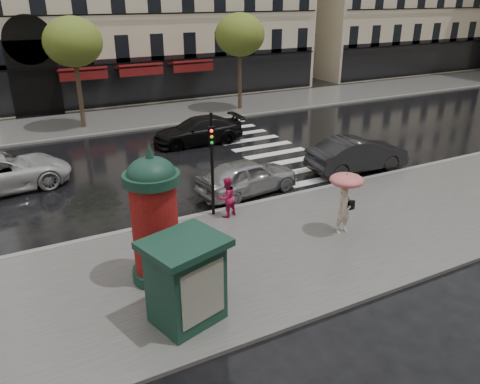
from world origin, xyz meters
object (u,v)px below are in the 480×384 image
newsstand (186,280)px  car_white (0,173)px  car_black (198,131)px  morris_column (154,216)px  car_darkgrey (357,154)px  man_burgundy (151,212)px  car_silver (247,176)px  traffic_light (212,155)px  woman_umbrella (345,193)px  woman_red (227,197)px

newsstand → car_white: size_ratio=0.40×
car_black → morris_column: bearing=-25.5°
car_darkgrey → morris_column: bearing=115.0°
man_burgundy → car_white: (-4.39, 6.97, -0.14)m
morris_column → car_darkgrey: (11.33, 4.58, -1.31)m
morris_column → car_silver: morris_column is taller
car_darkgrey → car_black: 9.02m
traffic_light → newsstand: 6.23m
morris_column → man_burgundy: bearing=75.9°
car_white → car_darkgrey: bearing=-115.9°
car_darkgrey → car_white: bearing=74.1°
woman_umbrella → newsstand: newsstand is taller
newsstand → man_burgundy: bearing=82.4°
man_burgundy → car_darkgrey: (10.64, 1.84, -0.13)m
car_white → car_silver: bearing=-126.6°
woman_umbrella → car_black: 12.40m
morris_column → woman_red: bearing=37.5°
traffic_light → newsstand: (-3.14, -5.26, -1.18)m
morris_column → car_silver: bearing=40.0°
traffic_light → newsstand: traffic_light is taller
woman_umbrella → car_silver: bearing=103.6°
newsstand → car_silver: (5.38, 6.73, -0.53)m
morris_column → traffic_light: 4.42m
morris_column → traffic_light: bearing=44.2°
traffic_light → car_white: traffic_light is taller
newsstand → car_darkgrey: newsstand is taller
woman_red → car_black: bearing=-125.2°
woman_red → newsstand: bearing=35.8°
woman_umbrella → newsstand: 6.82m
car_silver → car_white: bearing=53.0°
man_burgundy → traffic_light: bearing=-178.9°
woman_red → car_white: woman_red is taller
car_white → traffic_light: bearing=-141.1°
man_burgundy → traffic_light: size_ratio=0.42×
woman_umbrella → woman_red: 4.29m
woman_red → car_silver: bearing=-154.0°
woman_umbrella → woman_red: size_ratio=1.46×
car_black → car_white: bearing=-74.3°
woman_umbrella → car_darkgrey: woman_umbrella is taller
woman_red → car_black: 9.79m
car_black → car_silver: bearing=-5.1°
newsstand → car_silver: 8.63m
woman_red → newsstand: 6.08m
morris_column → car_silver: size_ratio=0.94×
woman_umbrella → car_silver: woman_umbrella is taller
traffic_light → car_darkgrey: (8.17, 1.51, -1.66)m
car_white → newsstand: bearing=-169.7°
man_burgundy → morris_column: morris_column is taller
newsstand → morris_column: bearing=90.7°
woman_umbrella → traffic_light: size_ratio=0.57×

